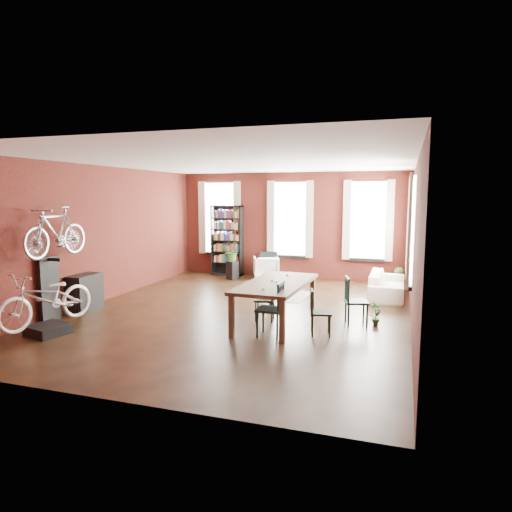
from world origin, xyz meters
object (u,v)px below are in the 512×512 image
at_px(bookshelf, 227,240).
at_px(white_armchair, 266,266).
at_px(dining_chair_c, 321,313).
at_px(bike_trainer, 48,330).
at_px(bicycle_floor, 46,274).
at_px(dining_chair_a, 270,309).
at_px(dining_chair_b, 265,300).
at_px(cream_sofa, 387,281).
at_px(plant_stand, 232,270).
at_px(dining_table, 276,303).
at_px(console_table, 85,293).
at_px(dining_chair_d, 356,301).

distance_m(bookshelf, white_armchair, 1.55).
relative_size(dining_chair_c, bookshelf, 0.37).
relative_size(bike_trainer, bicycle_floor, 0.33).
height_order(dining_chair_a, dining_chair_b, dining_chair_a).
height_order(dining_chair_c, cream_sofa, dining_chair_c).
bearing_deg(dining_chair_b, dining_chair_c, 54.33).
relative_size(dining_chair_b, white_armchair, 1.14).
bearing_deg(plant_stand, dining_table, -58.92).
bearing_deg(dining_table, cream_sofa, 60.26).
distance_m(dining_table, dining_chair_b, 0.33).
bearing_deg(bookshelf, cream_sofa, -18.95).
distance_m(dining_chair_c, bike_trainer, 4.96).
relative_size(cream_sofa, bike_trainer, 3.38).
xyz_separation_m(bookshelf, cream_sofa, (4.95, -1.70, -0.69)).
distance_m(cream_sofa, bike_trainer, 7.71).
distance_m(dining_chair_a, plant_stand, 5.68).
xyz_separation_m(dining_chair_a, bicycle_floor, (-3.82, -1.17, 0.63)).
relative_size(bike_trainer, console_table, 0.77).
bearing_deg(dining_chair_d, plant_stand, 30.73).
distance_m(bookshelf, bicycle_floor, 6.91).
bearing_deg(bicycle_floor, bike_trainer, -179.85).
bearing_deg(bike_trainer, dining_chair_c, 17.90).
bearing_deg(white_armchair, dining_table, 87.55).
height_order(dining_chair_b, dining_chair_d, dining_chair_d).
xyz_separation_m(bike_trainer, console_table, (-0.51, 1.67, 0.31)).
height_order(white_armchair, bicycle_floor, bicycle_floor).
relative_size(bookshelf, console_table, 2.75).
xyz_separation_m(dining_table, dining_chair_d, (1.51, 0.38, 0.05)).
height_order(dining_chair_c, bicycle_floor, bicycle_floor).
height_order(dining_chair_a, console_table, dining_chair_a).
relative_size(dining_chair_a, dining_chair_b, 1.16).
bearing_deg(bookshelf, console_table, -103.83).
height_order(dining_table, white_armchair, dining_table).
relative_size(dining_chair_b, console_table, 1.06).
xyz_separation_m(dining_table, dining_chair_b, (-0.28, 0.16, 0.01)).
relative_size(dining_chair_d, bookshelf, 0.43).
distance_m(cream_sofa, console_table, 7.15).
height_order(dining_chair_b, cream_sofa, dining_chair_b).
distance_m(white_armchair, cream_sofa, 3.89).
height_order(dining_chair_a, bike_trainer, dining_chair_a).
bearing_deg(white_armchair, bicycle_floor, 50.94).
distance_m(cream_sofa, plant_stand, 4.63).
bearing_deg(bike_trainer, plant_stand, 78.96).
height_order(bike_trainer, bicycle_floor, bicycle_floor).
height_order(plant_stand, bicycle_floor, bicycle_floor).
bearing_deg(bookshelf, dining_chair_c, -53.62).
distance_m(console_table, bicycle_floor, 1.90).
bearing_deg(cream_sofa, dining_chair_d, 170.54).
xyz_separation_m(dining_table, dining_chair_c, (0.96, -0.45, -0.00)).
xyz_separation_m(plant_stand, bicycle_floor, (-1.17, -6.19, 0.84)).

